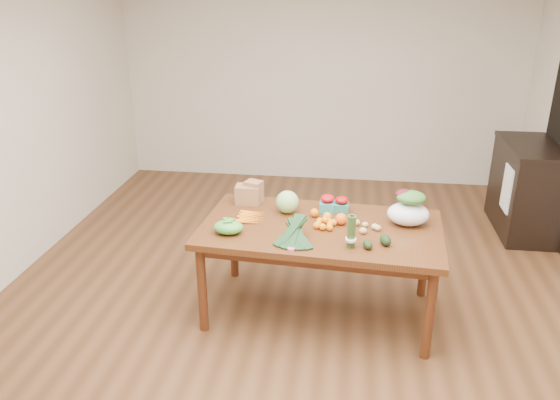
# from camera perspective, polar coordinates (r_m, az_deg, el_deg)

# --- Properties ---
(floor) EXTENTS (6.00, 6.00, 0.00)m
(floor) POSITION_cam_1_polar(r_m,az_deg,el_deg) (4.63, 1.50, -10.27)
(floor) COLOR brown
(floor) RESTS_ON ground
(room_walls) EXTENTS (5.02, 6.02, 2.70)m
(room_walls) POSITION_cam_1_polar(r_m,az_deg,el_deg) (4.07, 1.69, 6.00)
(room_walls) COLOR beige
(room_walls) RESTS_ON floor
(dining_table) EXTENTS (1.86, 1.12, 0.75)m
(dining_table) POSITION_cam_1_polar(r_m,az_deg,el_deg) (4.29, 4.14, -7.30)
(dining_table) COLOR #562A14
(dining_table) RESTS_ON floor
(cabinet) EXTENTS (0.52, 1.02, 0.94)m
(cabinet) POSITION_cam_1_polar(r_m,az_deg,el_deg) (6.17, 24.28, 1.12)
(cabinet) COLOR black
(cabinet) RESTS_ON floor
(dish_towel) EXTENTS (0.02, 0.28, 0.45)m
(dish_towel) POSITION_cam_1_polar(r_m,az_deg,el_deg) (5.84, 22.62, 1.09)
(dish_towel) COLOR white
(dish_towel) RESTS_ON cabinet
(paper_bag) EXTENTS (0.28, 0.24, 0.19)m
(paper_bag) POSITION_cam_1_polar(r_m,az_deg,el_deg) (4.50, -3.37, 0.79)
(paper_bag) COLOR #8E5B40
(paper_bag) RESTS_ON dining_table
(cabbage) EXTENTS (0.18, 0.18, 0.18)m
(cabbage) POSITION_cam_1_polar(r_m,az_deg,el_deg) (4.31, 0.77, -0.21)
(cabbage) COLOR #98CE76
(cabbage) RESTS_ON dining_table
(strawberry_basket_a) EXTENTS (0.13, 0.13, 0.11)m
(strawberry_basket_a) POSITION_cam_1_polar(r_m,az_deg,el_deg) (4.37, 4.96, -0.47)
(strawberry_basket_a) COLOR red
(strawberry_basket_a) RESTS_ON dining_table
(strawberry_basket_b) EXTENTS (0.12, 0.12, 0.10)m
(strawberry_basket_b) POSITION_cam_1_polar(r_m,az_deg,el_deg) (4.37, 6.47, -0.60)
(strawberry_basket_b) COLOR #B00B11
(strawberry_basket_b) RESTS_ON dining_table
(orange_a) EXTENTS (0.07, 0.07, 0.07)m
(orange_a) POSITION_cam_1_polar(r_m,az_deg,el_deg) (4.26, 3.62, -1.33)
(orange_a) COLOR orange
(orange_a) RESTS_ON dining_table
(orange_b) EXTENTS (0.07, 0.07, 0.07)m
(orange_b) POSITION_cam_1_polar(r_m,az_deg,el_deg) (4.20, 4.96, -1.74)
(orange_b) COLOR orange
(orange_b) RESTS_ON dining_table
(orange_c) EXTENTS (0.09, 0.09, 0.09)m
(orange_c) POSITION_cam_1_polar(r_m,az_deg,el_deg) (4.15, 6.40, -1.98)
(orange_c) COLOR orange
(orange_c) RESTS_ON dining_table
(mandarin_cluster) EXTENTS (0.19, 0.19, 0.08)m
(mandarin_cluster) POSITION_cam_1_polar(r_m,az_deg,el_deg) (4.10, 4.73, -2.24)
(mandarin_cluster) COLOR orange
(mandarin_cluster) RESTS_ON dining_table
(carrots) EXTENTS (0.24, 0.26, 0.03)m
(carrots) POSITION_cam_1_polar(r_m,az_deg,el_deg) (4.23, -2.97, -1.80)
(carrots) COLOR orange
(carrots) RESTS_ON dining_table
(snap_pea_bag) EXTENTS (0.22, 0.16, 0.10)m
(snap_pea_bag) POSITION_cam_1_polar(r_m,az_deg,el_deg) (4.00, -5.42, -2.84)
(snap_pea_bag) COLOR green
(snap_pea_bag) RESTS_ON dining_table
(kale_bunch) EXTENTS (0.35, 0.42, 0.16)m
(kale_bunch) POSITION_cam_1_polar(r_m,az_deg,el_deg) (3.81, 1.45, -3.55)
(kale_bunch) COLOR black
(kale_bunch) RESTS_ON dining_table
(asparagus_bundle) EXTENTS (0.09, 0.12, 0.26)m
(asparagus_bundle) POSITION_cam_1_polar(r_m,az_deg,el_deg) (3.77, 7.46, -3.26)
(asparagus_bundle) COLOR #4F6E32
(asparagus_bundle) RESTS_ON dining_table
(potato_a) EXTENTS (0.06, 0.05, 0.05)m
(potato_a) POSITION_cam_1_polar(r_m,az_deg,el_deg) (4.15, 7.98, -2.34)
(potato_a) COLOR tan
(potato_a) RESTS_ON dining_table
(potato_b) EXTENTS (0.06, 0.05, 0.05)m
(potato_b) POSITION_cam_1_polar(r_m,az_deg,el_deg) (4.03, 8.68, -3.19)
(potato_b) COLOR tan
(potato_b) RESTS_ON dining_table
(potato_c) EXTENTS (0.05, 0.05, 0.05)m
(potato_c) POSITION_cam_1_polar(r_m,az_deg,el_deg) (4.11, 9.89, -2.76)
(potato_c) COLOR #CFBB77
(potato_c) RESTS_ON dining_table
(potato_d) EXTENTS (0.05, 0.04, 0.04)m
(potato_d) POSITION_cam_1_polar(r_m,az_deg,el_deg) (4.14, 8.89, -2.56)
(potato_d) COLOR tan
(potato_d) RESTS_ON dining_table
(potato_e) EXTENTS (0.05, 0.05, 0.04)m
(potato_e) POSITION_cam_1_polar(r_m,az_deg,el_deg) (4.09, 10.17, -2.89)
(potato_e) COLOR #D3BA7A
(potato_e) RESTS_ON dining_table
(avocado_a) EXTENTS (0.09, 0.11, 0.06)m
(avocado_a) POSITION_cam_1_polar(r_m,az_deg,el_deg) (3.82, 9.14, -4.60)
(avocado_a) COLOR black
(avocado_a) RESTS_ON dining_table
(avocado_b) EXTENTS (0.10, 0.13, 0.07)m
(avocado_b) POSITION_cam_1_polar(r_m,az_deg,el_deg) (3.89, 10.96, -4.14)
(avocado_b) COLOR black
(avocado_b) RESTS_ON dining_table
(salad_bag) EXTENTS (0.33, 0.26, 0.24)m
(salad_bag) POSITION_cam_1_polar(r_m,az_deg,el_deg) (4.20, 13.29, -0.99)
(salad_bag) COLOR white
(salad_bag) RESTS_ON dining_table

